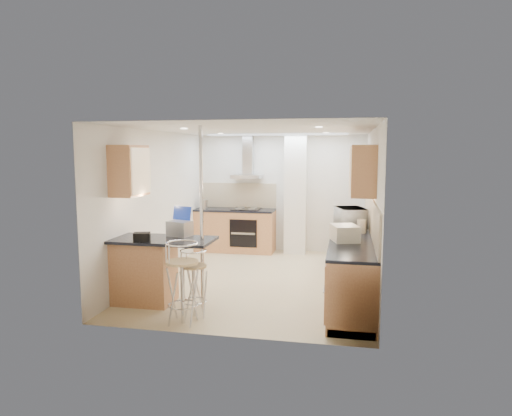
% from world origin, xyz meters
% --- Properties ---
extents(ground, '(4.80, 4.80, 0.00)m').
position_xyz_m(ground, '(0.00, 0.00, 0.00)').
color(ground, '#D1BE8B').
rests_on(ground, ground).
extents(room_shell, '(3.64, 4.84, 2.51)m').
position_xyz_m(room_shell, '(0.32, 0.38, 1.54)').
color(room_shell, white).
rests_on(room_shell, ground).
extents(right_counter, '(0.63, 4.40, 0.92)m').
position_xyz_m(right_counter, '(1.50, 0.00, 0.46)').
color(right_counter, '#B77049').
rests_on(right_counter, ground).
extents(back_counter, '(1.70, 0.63, 0.92)m').
position_xyz_m(back_counter, '(-0.95, 2.10, 0.46)').
color(back_counter, '#B77049').
rests_on(back_counter, ground).
extents(peninsula, '(1.47, 0.72, 0.94)m').
position_xyz_m(peninsula, '(-1.12, -1.45, 0.48)').
color(peninsula, '#B77049').
rests_on(peninsula, ground).
extents(microwave, '(0.57, 0.69, 0.33)m').
position_xyz_m(microwave, '(1.48, 0.09, 1.09)').
color(microwave, silver).
rests_on(microwave, right_counter).
extents(laptop, '(0.37, 0.32, 0.22)m').
position_xyz_m(laptop, '(-0.94, -1.22, 1.05)').
color(laptop, '#A9ADB1').
rests_on(laptop, peninsula).
extents(bag, '(0.25, 0.22, 0.12)m').
position_xyz_m(bag, '(-1.31, -1.68, 1.00)').
color(bag, black).
rests_on(bag, peninsula).
extents(bar_stool_near, '(0.56, 0.56, 1.05)m').
position_xyz_m(bar_stool_near, '(-0.58, -2.10, 0.52)').
color(bar_stool_near, tan).
rests_on(bar_stool_near, ground).
extents(bar_stool_end, '(0.52, 0.52, 0.90)m').
position_xyz_m(bar_stool_end, '(-0.52, -1.84, 0.45)').
color(bar_stool_end, tan).
rests_on(bar_stool_end, ground).
extents(jar_a, '(0.13, 0.13, 0.19)m').
position_xyz_m(jar_a, '(1.68, 0.23, 1.01)').
color(jar_a, beige).
rests_on(jar_a, right_counter).
extents(jar_b, '(0.13, 0.13, 0.13)m').
position_xyz_m(jar_b, '(1.46, 0.90, 0.99)').
color(jar_b, beige).
rests_on(jar_b, right_counter).
extents(jar_c, '(0.16, 0.16, 0.20)m').
position_xyz_m(jar_c, '(1.64, -0.32, 1.02)').
color(jar_c, '#ACA089').
rests_on(jar_c, right_counter).
extents(jar_d, '(0.11, 0.11, 0.14)m').
position_xyz_m(jar_d, '(1.57, -0.90, 0.99)').
color(jar_d, silver).
rests_on(jar_d, right_counter).
extents(bread_bin, '(0.44, 0.50, 0.22)m').
position_xyz_m(bread_bin, '(1.39, -1.01, 1.03)').
color(bread_bin, beige).
rests_on(bread_bin, right_counter).
extents(kettle, '(0.16, 0.16, 0.20)m').
position_xyz_m(kettle, '(-1.61, 1.98, 1.02)').
color(kettle, '#AFB1B4').
rests_on(kettle, back_counter).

